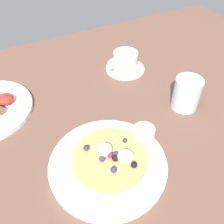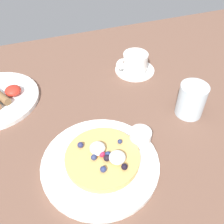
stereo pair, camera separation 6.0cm
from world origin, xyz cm
name	(u,v)px [view 1 (the left image)]	position (x,y,z in cm)	size (l,w,h in cm)	color
ground_plane	(116,136)	(0.00, 0.00, -1.50)	(155.68, 113.15, 3.00)	brown
pancake_plate	(108,164)	(-6.35, -8.15, 0.68)	(26.62, 26.62, 1.36)	white
pancake_with_berries	(110,157)	(-5.57, -7.84, 2.42)	(16.83, 16.83, 3.72)	tan
syrup_ramekin	(144,133)	(4.51, -5.71, 3.04)	(5.20, 5.20, 3.27)	white
coffee_saucer	(125,68)	(16.15, 23.73, 0.43)	(13.09, 13.09, 0.87)	white
coffee_cup	(125,60)	(16.00, 23.72, 3.72)	(11.00, 8.05, 5.49)	white
water_glass	(187,94)	(21.86, -0.11, 4.61)	(7.35, 7.35, 9.22)	silver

